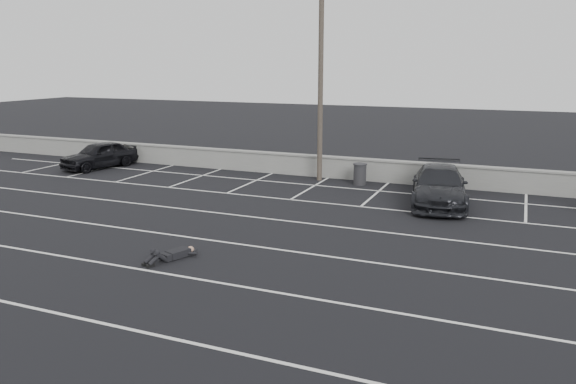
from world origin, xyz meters
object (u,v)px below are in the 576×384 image
at_px(car_left, 99,155).
at_px(person, 178,250).
at_px(car_right, 439,186).
at_px(utility_pole, 321,84).
at_px(trash_bin, 360,174).

height_order(car_left, person, car_left).
bearing_deg(car_right, person, -131.96).
distance_m(utility_pole, trash_bin, 4.55).
distance_m(car_right, trash_bin, 4.55).
bearing_deg(trash_bin, car_right, -30.89).
relative_size(trash_bin, person, 0.42).
bearing_deg(person, utility_pole, 109.20).
xyz_separation_m(trash_bin, person, (-2.17, -11.72, -0.28)).
height_order(car_right, trash_bin, car_right).
relative_size(car_left, utility_pole, 0.46).
relative_size(car_left, person, 1.78).
bearing_deg(car_left, utility_pole, 21.51).
xyz_separation_m(utility_pole, person, (-0.10, -11.94, -4.34)).
xyz_separation_m(car_right, utility_pole, (-5.97, 2.56, 3.81)).
bearing_deg(utility_pole, car_left, -172.68).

